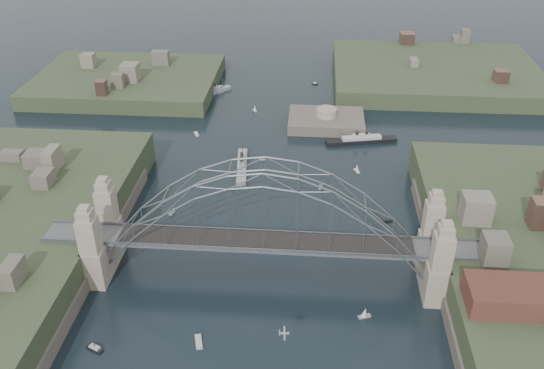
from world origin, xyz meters
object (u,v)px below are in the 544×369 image
(wharf_shed, at_px, (530,297))
(bridge, at_px, (264,224))
(naval_cruiser_far, at_px, (213,92))
(ocean_liner, at_px, (361,140))
(naval_cruiser_near, at_px, (242,166))
(fort_island, at_px, (326,127))

(wharf_shed, bearing_deg, bridge, 162.35)
(naval_cruiser_far, distance_m, ocean_liner, 57.14)
(bridge, height_order, naval_cruiser_near, bridge)
(fort_island, distance_m, ocean_liner, 14.45)
(wharf_shed, relative_size, ocean_liner, 1.00)
(bridge, distance_m, ocean_liner, 64.34)
(bridge, relative_size, fort_island, 3.82)
(fort_island, height_order, wharf_shed, wharf_shed)
(fort_island, xyz_separation_m, ocean_liner, (9.79, -10.57, 1.10))
(wharf_shed, xyz_separation_m, ocean_liner, (-22.21, 73.43, -9.24))
(bridge, height_order, ocean_liner, bridge)
(wharf_shed, relative_size, naval_cruiser_far, 1.61)
(bridge, bearing_deg, fort_island, 80.27)
(fort_island, bearing_deg, ocean_liner, -47.21)
(fort_island, xyz_separation_m, naval_cruiser_near, (-21.62, -27.93, 1.18))
(fort_island, height_order, naval_cruiser_near, fort_island)
(bridge, relative_size, wharf_shed, 4.20)
(bridge, relative_size, naval_cruiser_near, 4.64)
(bridge, xyz_separation_m, naval_cruiser_far, (-25.42, 91.62, -11.55))
(fort_island, xyz_separation_m, naval_cruiser_far, (-37.42, 21.62, 1.11))
(bridge, xyz_separation_m, wharf_shed, (44.00, -14.00, -2.32))
(wharf_shed, distance_m, ocean_liner, 77.27)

